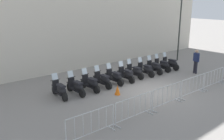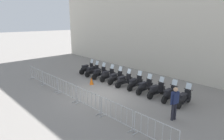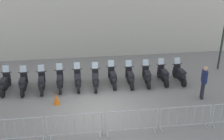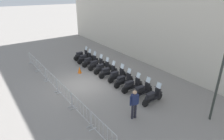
{
  "view_description": "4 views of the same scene",
  "coord_description": "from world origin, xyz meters",
  "px_view_note": "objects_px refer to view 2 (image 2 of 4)",
  "views": [
    {
      "loc": [
        -8.13,
        -10.24,
        4.79
      ],
      "look_at": [
        -1.55,
        2.1,
        0.93
      ],
      "focal_mm": 37.97,
      "sensor_mm": 36.0,
      "label": 1
    },
    {
      "loc": [
        10.99,
        -6.01,
        5.06
      ],
      "look_at": [
        -1.58,
        1.92,
        1.03
      ],
      "focal_mm": 32.36,
      "sensor_mm": 36.0,
      "label": 2
    },
    {
      "loc": [
        1.34,
        -10.91,
        6.91
      ],
      "look_at": [
        0.4,
        2.41,
        0.97
      ],
      "focal_mm": 44.83,
      "sensor_mm": 36.0,
      "label": 3
    },
    {
      "loc": [
        12.61,
        -3.34,
        6.85
      ],
      "look_at": [
        0.13,
        2.32,
        0.82
      ],
      "focal_mm": 31.97,
      "sensor_mm": 36.0,
      "label": 4
    }
  ],
  "objects_px": {
    "motorcycle_3": "(107,75)",
    "motorcycle_8": "(156,90)",
    "motorcycle_6": "(135,83)",
    "motorcycle_0": "(87,69)",
    "motorcycle_9": "(169,94)",
    "motorcycle_5": "(124,80)",
    "motorcycle_7": "(144,87)",
    "barrier_segment_4": "(116,113)",
    "traffic_cone": "(91,81)",
    "motorcycle_10": "(184,98)",
    "barrier_segment_3": "(88,100)",
    "motorcycle_4": "(115,78)",
    "barrier_segment_1": "(50,81)",
    "officer_near_row_end": "(175,102)",
    "barrier_segment_0": "(36,75)",
    "barrier_segment_2": "(66,89)",
    "motorcycle_1": "(92,71)",
    "motorcycle_2": "(99,73)",
    "barrier_segment_5": "(155,132)"
  },
  "relations": [
    {
      "from": "motorcycle_8",
      "to": "barrier_segment_0",
      "type": "bearing_deg",
      "value": -142.15
    },
    {
      "from": "motorcycle_1",
      "to": "motorcycle_3",
      "type": "relative_size",
      "value": 1.0
    },
    {
      "from": "barrier_segment_2",
      "to": "officer_near_row_end",
      "type": "distance_m",
      "value": 6.65
    },
    {
      "from": "motorcycle_10",
      "to": "officer_near_row_end",
      "type": "height_order",
      "value": "officer_near_row_end"
    },
    {
      "from": "motorcycle_3",
      "to": "motorcycle_5",
      "type": "xyz_separation_m",
      "value": [
        1.83,
        0.3,
        0.0
      ]
    },
    {
      "from": "motorcycle_1",
      "to": "barrier_segment_5",
      "type": "height_order",
      "value": "motorcycle_1"
    },
    {
      "from": "motorcycle_5",
      "to": "motorcycle_10",
      "type": "distance_m",
      "value": 4.65
    },
    {
      "from": "motorcycle_1",
      "to": "motorcycle_7",
      "type": "distance_m",
      "value": 5.57
    },
    {
      "from": "barrier_segment_1",
      "to": "officer_near_row_end",
      "type": "bearing_deg",
      "value": 26.74
    },
    {
      "from": "motorcycle_7",
      "to": "motorcycle_9",
      "type": "height_order",
      "value": "same"
    },
    {
      "from": "barrier_segment_0",
      "to": "barrier_segment_1",
      "type": "relative_size",
      "value": 1.0
    },
    {
      "from": "barrier_segment_1",
      "to": "officer_near_row_end",
      "type": "xyz_separation_m",
      "value": [
        7.82,
        3.94,
        0.46
      ]
    },
    {
      "from": "motorcycle_3",
      "to": "officer_near_row_end",
      "type": "xyz_separation_m",
      "value": [
        7.19,
        -0.45,
        0.53
      ]
    },
    {
      "from": "barrier_segment_4",
      "to": "traffic_cone",
      "type": "xyz_separation_m",
      "value": [
        -5.75,
        1.57,
        -0.25
      ]
    },
    {
      "from": "motorcycle_10",
      "to": "barrier_segment_3",
      "type": "xyz_separation_m",
      "value": [
        -2.63,
        -4.8,
        0.07
      ]
    },
    {
      "from": "motorcycle_10",
      "to": "barrier_segment_1",
      "type": "distance_m",
      "value": 9.02
    },
    {
      "from": "motorcycle_3",
      "to": "barrier_segment_0",
      "type": "distance_m",
      "value": 5.6
    },
    {
      "from": "motorcycle_0",
      "to": "barrier_segment_0",
      "type": "xyz_separation_m",
      "value": [
        -0.07,
        -4.34,
        0.07
      ]
    },
    {
      "from": "motorcycle_3",
      "to": "officer_near_row_end",
      "type": "bearing_deg",
      "value": -3.6
    },
    {
      "from": "motorcycle_0",
      "to": "motorcycle_8",
      "type": "distance_m",
      "value": 7.43
    },
    {
      "from": "motorcycle_10",
      "to": "motorcycle_4",
      "type": "bearing_deg",
      "value": -168.58
    },
    {
      "from": "motorcycle_4",
      "to": "motorcycle_5",
      "type": "distance_m",
      "value": 0.93
    },
    {
      "from": "motorcycle_1",
      "to": "officer_near_row_end",
      "type": "distance_m",
      "value": 9.02
    },
    {
      "from": "motorcycle_1",
      "to": "motorcycle_3",
      "type": "xyz_separation_m",
      "value": [
        1.81,
        0.42,
        0.0
      ]
    },
    {
      "from": "barrier_segment_3",
      "to": "motorcycle_7",
      "type": "bearing_deg",
      "value": 91.29
    },
    {
      "from": "motorcycle_5",
      "to": "motorcycle_7",
      "type": "bearing_deg",
      "value": 12.59
    },
    {
      "from": "motorcycle_2",
      "to": "motorcycle_4",
      "type": "distance_m",
      "value": 1.86
    },
    {
      "from": "motorcycle_2",
      "to": "motorcycle_8",
      "type": "height_order",
      "value": "same"
    },
    {
      "from": "motorcycle_2",
      "to": "barrier_segment_2",
      "type": "xyz_separation_m",
      "value": [
        2.45,
        -3.7,
        0.07
      ]
    },
    {
      "from": "motorcycle_6",
      "to": "motorcycle_8",
      "type": "relative_size",
      "value": 0.99
    },
    {
      "from": "motorcycle_6",
      "to": "motorcycle_8",
      "type": "height_order",
      "value": "same"
    },
    {
      "from": "motorcycle_0",
      "to": "motorcycle_9",
      "type": "relative_size",
      "value": 1.01
    },
    {
      "from": "barrier_segment_1",
      "to": "motorcycle_7",
      "type": "bearing_deg",
      "value": 50.0
    },
    {
      "from": "motorcycle_2",
      "to": "motorcycle_10",
      "type": "bearing_deg",
      "value": 11.98
    },
    {
      "from": "barrier_segment_1",
      "to": "traffic_cone",
      "type": "distance_m",
      "value": 3.02
    },
    {
      "from": "motorcycle_6",
      "to": "barrier_segment_3",
      "type": "relative_size",
      "value": 0.81
    },
    {
      "from": "barrier_segment_2",
      "to": "barrier_segment_5",
      "type": "relative_size",
      "value": 1.0
    },
    {
      "from": "motorcycle_4",
      "to": "motorcycle_9",
      "type": "bearing_deg",
      "value": 11.7
    },
    {
      "from": "motorcycle_3",
      "to": "motorcycle_8",
      "type": "bearing_deg",
      "value": 11.07
    },
    {
      "from": "barrier_segment_0",
      "to": "officer_near_row_end",
      "type": "xyz_separation_m",
      "value": [
        10.01,
        4.38,
        0.46
      ]
    },
    {
      "from": "officer_near_row_end",
      "to": "motorcycle_8",
      "type": "bearing_deg",
      "value": 153.02
    },
    {
      "from": "motorcycle_5",
      "to": "barrier_segment_2",
      "type": "xyz_separation_m",
      "value": [
        -0.27,
        -4.25,
        0.07
      ]
    },
    {
      "from": "motorcycle_5",
      "to": "barrier_segment_4",
      "type": "relative_size",
      "value": 0.82
    },
    {
      "from": "motorcycle_6",
      "to": "motorcycle_9",
      "type": "distance_m",
      "value": 2.79
    },
    {
      "from": "motorcycle_5",
      "to": "barrier_segment_0",
      "type": "distance_m",
      "value": 6.92
    },
    {
      "from": "motorcycle_2",
      "to": "motorcycle_7",
      "type": "distance_m",
      "value": 4.64
    },
    {
      "from": "motorcycle_7",
      "to": "motorcycle_10",
      "type": "xyz_separation_m",
      "value": [
        2.73,
        0.59,
        0.0
      ]
    },
    {
      "from": "motorcycle_4",
      "to": "officer_near_row_end",
      "type": "bearing_deg",
      "value": -5.81
    },
    {
      "from": "motorcycle_9",
      "to": "barrier_segment_0",
      "type": "distance_m",
      "value": 10.2
    },
    {
      "from": "motorcycle_5",
      "to": "motorcycle_2",
      "type": "bearing_deg",
      "value": -168.55
    }
  ]
}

